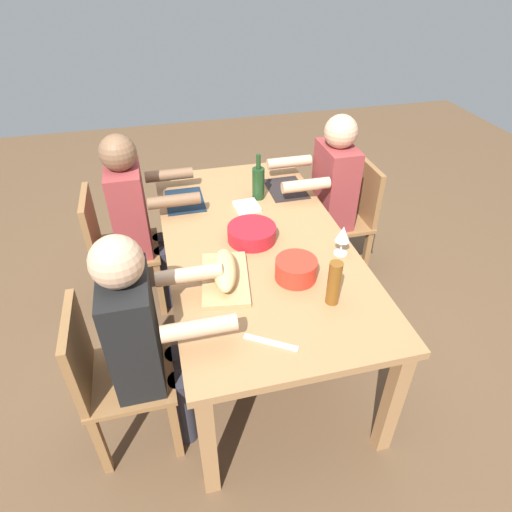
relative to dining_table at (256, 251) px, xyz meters
name	(u,v)px	position (x,y,z in m)	size (l,w,h in m)	color
ground_plane	(256,334)	(0.00, 0.00, -0.66)	(8.00, 8.00, 0.00)	brown
dining_table	(256,251)	(0.00, 0.00, 0.00)	(1.88, 0.98, 0.74)	#9E7044
chair_near_left	(113,246)	(-0.52, -0.81, -0.18)	(0.40, 0.40, 0.85)	olive
diner_near_left	(137,213)	(-0.52, -0.63, 0.04)	(0.41, 0.53, 1.20)	#2D2D38
chair_far_left	(350,214)	(-0.52, 0.81, -0.18)	(0.40, 0.40, 0.85)	olive
diner_far_left	(328,190)	(-0.52, 0.63, 0.04)	(0.41, 0.53, 1.20)	#2D2D38
chair_near_right	(110,374)	(0.52, -0.81, -0.18)	(0.40, 0.40, 0.85)	olive
diner_near_right	(144,333)	(0.52, -0.63, 0.04)	(0.41, 0.53, 1.20)	#2D2D38
serving_bowl_salad	(252,232)	(-0.01, -0.02, 0.12)	(0.26, 0.26, 0.08)	#B21923
serving_bowl_pasta	(296,268)	(0.36, 0.11, 0.14)	(0.20, 0.20, 0.10)	red
cutting_board	(225,279)	(0.30, -0.23, 0.09)	(0.40, 0.22, 0.02)	tan
bread_loaf	(225,270)	(0.30, -0.23, 0.14)	(0.32, 0.11, 0.09)	tan
wine_bottle	(258,182)	(-0.45, 0.13, 0.19)	(0.08, 0.08, 0.29)	#193819
beer_bottle	(334,283)	(0.56, 0.21, 0.19)	(0.06, 0.06, 0.22)	brown
wine_glass	(343,235)	(0.23, 0.40, 0.19)	(0.08, 0.08, 0.17)	silver
placemat_near_left	(185,201)	(-0.52, -0.33, 0.08)	(0.32, 0.23, 0.01)	#142333
placemat_far_left	(286,189)	(-0.52, 0.33, 0.08)	(0.32, 0.23, 0.01)	black
carving_knife	(271,342)	(0.74, -0.12, 0.08)	(0.23, 0.02, 0.01)	silver
napkin_stack	(247,206)	(-0.34, 0.03, 0.09)	(0.14, 0.14, 0.02)	white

